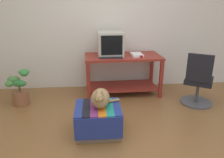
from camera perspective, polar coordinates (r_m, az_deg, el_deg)
ground_plane at (r=2.73m, az=1.27°, el=-17.03°), size 14.00×14.00×0.00m
back_wall at (r=4.25m, az=-1.64°, el=15.02°), size 8.00×0.10×2.60m
desk at (r=3.98m, az=2.84°, el=2.97°), size 1.37×0.71×0.73m
tv_monitor at (r=3.89m, az=-0.41°, el=9.21°), size 0.45×0.45×0.42m
keyboard at (r=3.74m, az=-0.33°, el=5.79°), size 0.41×0.18×0.02m
book at (r=3.92m, az=6.52°, el=6.40°), size 0.21×0.31×0.04m
ottoman_with_blanket at (r=2.86m, az=-3.65°, el=-10.67°), size 0.58×0.53×0.38m
cat at (r=2.72m, az=-3.07°, el=-5.02°), size 0.40×0.40×0.28m
potted_plant at (r=3.93m, az=-23.08°, el=-2.52°), size 0.40×0.38×0.61m
office_chair at (r=3.81m, az=21.78°, el=-0.96°), size 0.58×0.58×0.89m
stapler at (r=3.80m, az=7.31°, el=5.98°), size 0.10×0.10×0.04m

